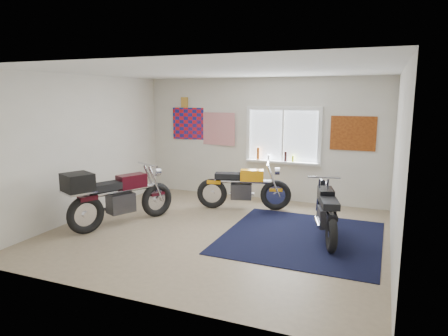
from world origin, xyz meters
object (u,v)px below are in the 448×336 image
at_px(black_chrome_bike, 326,214).
at_px(maroon_tourer, 114,196).
at_px(yellow_triumph, 243,189).
at_px(navy_rug, 301,237).

xyz_separation_m(black_chrome_bike, maroon_tourer, (-3.57, -0.82, 0.14)).
distance_m(yellow_triumph, maroon_tourer, 2.59).
height_order(navy_rug, black_chrome_bike, black_chrome_bike).
height_order(navy_rug, yellow_triumph, yellow_triumph).
bearing_deg(navy_rug, yellow_triumph, 139.82).
distance_m(black_chrome_bike, maroon_tourer, 3.67).
height_order(yellow_triumph, black_chrome_bike, yellow_triumph).
height_order(navy_rug, maroon_tourer, maroon_tourer).
xyz_separation_m(navy_rug, yellow_triumph, (-1.45, 1.23, 0.42)).
relative_size(navy_rug, yellow_triumph, 1.37).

